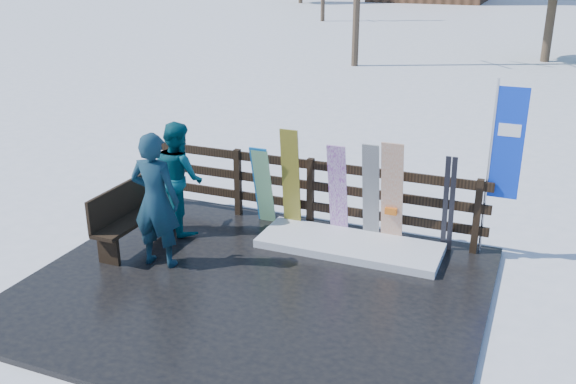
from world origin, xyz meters
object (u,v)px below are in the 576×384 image
at_px(snowboard_0, 263,185).
at_px(snowboard_2, 291,180).
at_px(snowboard_5, 392,194).
at_px(bench, 128,215).
at_px(snowboard_1, 264,187).
at_px(person_front, 156,200).
at_px(rental_flag, 503,150).
at_px(person_back, 179,177).
at_px(snowboard_3, 338,191).
at_px(snowboard_4, 371,193).

relative_size(snowboard_0, snowboard_2, 0.82).
distance_m(snowboard_0, snowboard_5, 2.12).
bearing_deg(bench, snowboard_1, 45.33).
bearing_deg(snowboard_2, person_front, -124.07).
distance_m(snowboard_5, person_front, 3.45).
bearing_deg(snowboard_2, rental_flag, 4.97).
distance_m(bench, person_back, 1.01).
bearing_deg(snowboard_2, snowboard_5, -0.00).
height_order(snowboard_1, snowboard_3, snowboard_3).
relative_size(snowboard_0, person_back, 0.77).
xyz_separation_m(bench, rental_flag, (5.11, 1.82, 1.09)).
distance_m(snowboard_3, snowboard_4, 0.52).
distance_m(snowboard_1, person_back, 1.36).
bearing_deg(bench, snowboard_4, 25.13).
height_order(snowboard_1, snowboard_2, snowboard_2).
height_order(snowboard_5, person_back, person_back).
bearing_deg(person_front, snowboard_0, -117.09).
bearing_deg(snowboard_4, snowboard_2, 180.00).
bearing_deg(person_front, person_back, -78.03).
distance_m(person_front, person_back, 1.22).
height_order(snowboard_4, snowboard_5, snowboard_5).
xyz_separation_m(snowboard_0, snowboard_4, (1.80, -0.00, 0.12)).
height_order(bench, snowboard_5, snowboard_5).
xyz_separation_m(snowboard_2, rental_flag, (3.10, 0.27, 0.77)).
relative_size(snowboard_4, snowboard_5, 0.97).
xyz_separation_m(snowboard_1, snowboard_2, (0.47, 0.00, 0.18)).
height_order(snowboard_3, snowboard_4, snowboard_4).
xyz_separation_m(snowboard_3, snowboard_4, (0.52, 0.00, 0.03)).
height_order(snowboard_0, snowboard_2, snowboard_2).
relative_size(snowboard_0, snowboard_3, 0.89).
bearing_deg(person_back, bench, 99.17).
xyz_separation_m(snowboard_1, snowboard_3, (1.25, -0.00, 0.11)).
bearing_deg(person_front, snowboard_3, -142.15).
bearing_deg(person_back, snowboard_5, -133.75).
bearing_deg(snowboard_5, snowboard_1, 180.00).
height_order(snowboard_4, person_back, person_back).
bearing_deg(rental_flag, bench, -160.36).
distance_m(snowboard_2, snowboard_4, 1.30).
xyz_separation_m(snowboard_3, person_front, (-2.05, -1.87, 0.21)).
height_order(snowboard_1, person_back, person_back).
height_order(bench, snowboard_3, snowboard_3).
bearing_deg(snowboard_0, snowboard_4, -0.00).
bearing_deg(snowboard_1, snowboard_0, 180.00).
bearing_deg(snowboard_0, person_back, -147.93).
bearing_deg(person_front, snowboard_4, -148.53).
distance_m(bench, snowboard_2, 2.56).
bearing_deg(bench, snowboard_3, 29.12).
bearing_deg(snowboard_5, bench, -156.85).
height_order(snowboard_4, rental_flag, rental_flag).
xyz_separation_m(bench, person_front, (0.74, -0.32, 0.46)).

